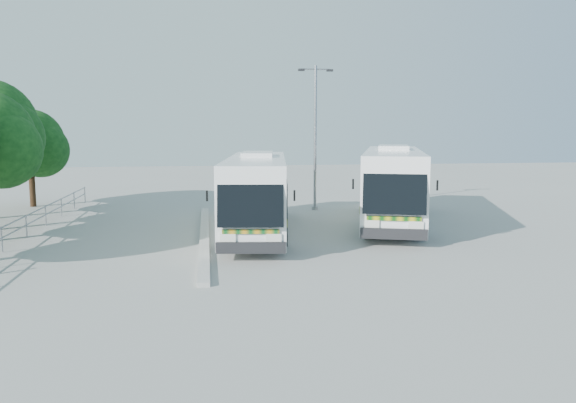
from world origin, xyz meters
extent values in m
plane|color=gray|center=(0.00, 0.00, 0.00)|extent=(100.00, 100.00, 0.00)
cube|color=#B2B2AD|center=(-2.30, 2.00, 0.07)|extent=(0.40, 16.00, 0.15)
cylinder|color=gray|center=(-10.00, 4.00, 0.95)|extent=(0.06, 22.00, 0.06)
cylinder|color=gray|center=(-10.00, 4.00, 0.55)|extent=(0.06, 22.00, 0.06)
cylinder|color=gray|center=(-10.00, 14.00, 0.50)|extent=(0.06, 0.06, 1.00)
sphere|color=black|center=(-11.37, 4.55, 3.80)|extent=(3.59, 3.59, 3.59)
sphere|color=black|center=(-12.46, 8.18, 4.29)|extent=(4.06, 4.06, 4.06)
cylinder|color=#382314|center=(-12.70, 13.30, 1.39)|extent=(0.36, 0.36, 2.77)
sphere|color=black|center=(-12.70, 13.30, 3.91)|extent=(4.03, 4.03, 4.03)
sphere|color=black|center=(-11.94, 12.80, 3.46)|extent=(3.28, 3.28, 3.28)
sphere|color=black|center=(-13.33, 13.93, 4.41)|extent=(3.02, 3.02, 3.02)
cube|color=white|center=(0.12, 2.95, 1.90)|extent=(4.02, 12.35, 3.08)
cube|color=black|center=(-0.64, -3.10, 2.27)|extent=(2.36, 0.75, 1.96)
cube|color=black|center=(-1.08, 3.71, 2.27)|extent=(1.26, 9.64, 1.11)
cube|color=black|center=(1.47, 3.39, 2.27)|extent=(1.26, 9.64, 1.11)
cube|color=#0B521F|center=(-1.20, 2.80, 1.31)|extent=(1.34, 10.44, 0.28)
cylinder|color=black|center=(-1.51, -0.82, 0.51)|extent=(0.43, 1.04, 1.01)
cylinder|color=black|center=(0.76, -1.11, 0.51)|extent=(0.43, 1.04, 1.01)
cylinder|color=black|center=(-0.59, 6.50, 0.51)|extent=(0.43, 1.04, 1.01)
cylinder|color=black|center=(1.68, 6.21, 0.51)|extent=(0.43, 1.04, 1.01)
cube|color=white|center=(7.17, 4.68, 2.01)|extent=(6.57, 13.09, 3.28)
cube|color=black|center=(5.15, -1.47, 2.42)|extent=(2.50, 1.24, 2.09)
cube|color=black|center=(6.07, 5.72, 2.42)|extent=(3.26, 9.82, 1.18)
cube|color=black|center=(8.67, 4.87, 2.42)|extent=(3.26, 9.82, 1.18)
cube|color=#0B4F13|center=(5.77, 4.80, 1.40)|extent=(3.51, 10.63, 0.30)
cylinder|color=black|center=(4.71, 1.08, 0.54)|extent=(0.64, 1.12, 1.07)
cylinder|color=black|center=(7.02, 0.32, 0.54)|extent=(0.64, 1.12, 1.07)
cylinder|color=black|center=(7.15, 8.53, 0.54)|extent=(0.64, 1.12, 1.07)
cylinder|color=black|center=(9.46, 7.78, 0.54)|extent=(0.64, 1.12, 1.07)
cylinder|color=gray|center=(4.10, 9.55, 4.15)|extent=(0.17, 0.17, 8.30)
cylinder|color=gray|center=(4.10, 9.55, 8.09)|extent=(1.66, 0.13, 0.08)
cube|color=black|center=(3.27, 9.53, 8.04)|extent=(0.37, 0.20, 0.12)
cube|color=black|center=(4.93, 9.58, 8.04)|extent=(0.37, 0.20, 0.12)
camera|label=1|loc=(-2.12, -22.54, 4.73)|focal=35.00mm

